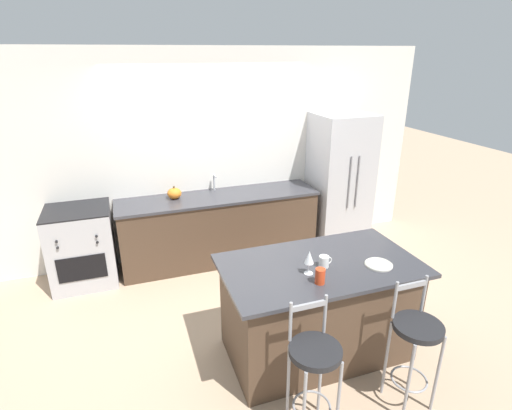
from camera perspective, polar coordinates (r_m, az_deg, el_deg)
ground_plane at (r=5.20m, az=-4.04°, el=-9.35°), size 18.00×18.00×0.00m
wall_back at (r=5.31m, az=-6.40°, el=7.02°), size 6.00×0.07×2.70m
back_counter at (r=5.32m, az=-5.23°, el=-3.16°), size 2.57×0.67×0.91m
sink_faucet at (r=5.29m, az=-5.97°, el=3.51°), size 0.02×0.13×0.22m
kitchen_island at (r=3.76m, az=8.81°, el=-14.38°), size 1.72×0.97×0.92m
refrigerator at (r=5.72m, az=11.76°, el=3.38°), size 0.74×0.73×1.86m
oven_range at (r=5.19m, az=-23.59°, el=-5.40°), size 0.72×0.68×0.94m
bar_stool_near at (r=3.02m, az=8.27°, el=-21.62°), size 0.37×0.37×1.06m
bar_stool_far at (r=3.40m, az=21.78°, el=-17.43°), size 0.37×0.37×1.06m
dinner_plate at (r=3.61m, az=17.12°, el=-8.10°), size 0.24×0.24×0.02m
wine_glass at (r=3.29m, az=7.62°, el=-7.48°), size 0.08×0.08×0.21m
coffee_mug at (r=3.46m, az=9.72°, el=-7.95°), size 0.12×0.09×0.10m
tumbler_cup at (r=3.22m, az=9.14°, el=-10.00°), size 0.08×0.08×0.13m
pumpkin_decoration at (r=5.09m, az=-11.59°, el=1.65°), size 0.18×0.18×0.16m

